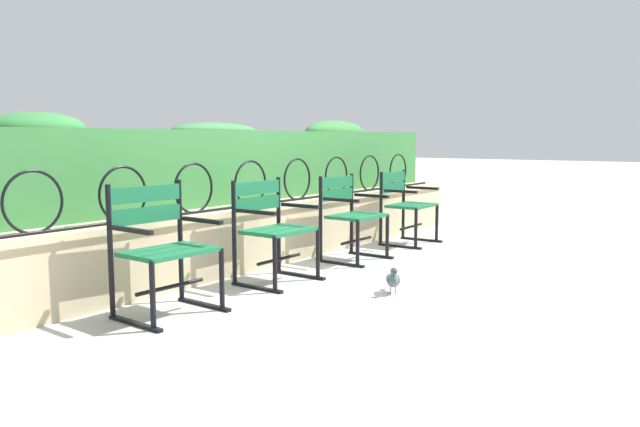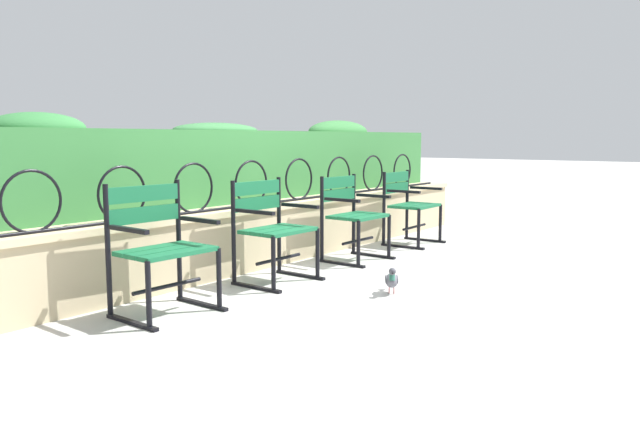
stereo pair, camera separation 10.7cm
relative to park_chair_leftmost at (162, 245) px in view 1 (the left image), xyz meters
name	(u,v)px [view 1 (the left image)]	position (x,y,z in m)	size (l,w,h in m)	color
ground_plane	(328,277)	(1.58, -0.27, -0.47)	(60.00, 60.00, 0.00)	#B7B5AF
stone_wall	(256,235)	(1.58, 0.57, -0.18)	(7.24, 0.41, 0.58)	#C6B289
iron_arch_fence	(252,186)	(1.45, 0.49, 0.30)	(6.70, 0.02, 0.42)	black
hedge_row	(226,163)	(1.61, 0.97, 0.49)	(7.10, 0.47, 0.83)	#387A3D
park_chair_leftmost	(162,245)	(0.00, 0.00, 0.00)	(0.64, 0.54, 0.90)	#19663D
park_chair_centre_left	(272,227)	(1.17, 0.02, -0.01)	(0.60, 0.52, 0.86)	#19663D
park_chair_centre_right	(350,214)	(2.35, 0.02, -0.02)	(0.58, 0.53, 0.83)	#19663D
park_chair_rightmost	(405,204)	(3.53, 0.03, -0.02)	(0.61, 0.54, 0.82)	#19663D
pigeon_near_chairs	(393,279)	(1.42, -1.00, -0.36)	(0.26, 0.20, 0.22)	#5B5B66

